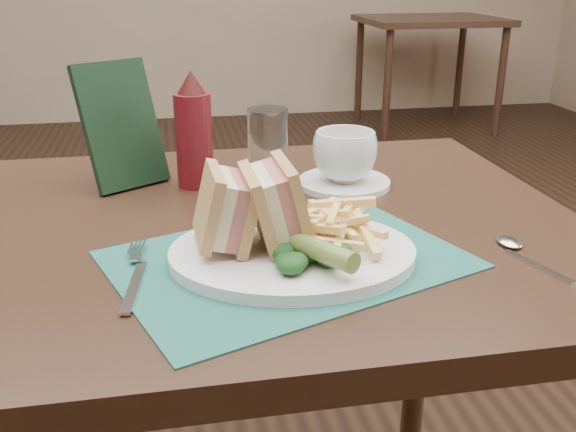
# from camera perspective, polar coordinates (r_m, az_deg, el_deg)

# --- Properties ---
(floor) EXTENTS (7.00, 7.00, 0.00)m
(floor) POSITION_cam_1_polar(r_m,az_deg,el_deg) (1.73, -4.39, -17.50)
(floor) COLOR black
(floor) RESTS_ON ground
(wall_back) EXTENTS (6.00, 0.00, 6.00)m
(wall_back) POSITION_cam_1_polar(r_m,az_deg,el_deg) (4.96, -8.98, 8.65)
(wall_back) COLOR tan
(wall_back) RESTS_ON ground
(table_main) EXTENTS (0.90, 0.75, 0.75)m
(table_main) POSITION_cam_1_polar(r_m,az_deg,el_deg) (1.11, -1.90, -18.55)
(table_main) COLOR black
(table_main) RESTS_ON ground
(table_bg_right) EXTENTS (0.90, 0.75, 0.75)m
(table_bg_right) POSITION_cam_1_polar(r_m,az_deg,el_deg) (4.64, 12.21, 12.26)
(table_bg_right) COLOR black
(table_bg_right) RESTS_ON ground
(placemat) EXTENTS (0.48, 0.41, 0.00)m
(placemat) POSITION_cam_1_polar(r_m,az_deg,el_deg) (0.79, -0.07, -3.87)
(placemat) COLOR #1C5B4E
(placemat) RESTS_ON table_main
(plate) EXTENTS (0.32, 0.27, 0.01)m
(plate) POSITION_cam_1_polar(r_m,az_deg,el_deg) (0.78, 0.40, -3.35)
(plate) COLOR white
(plate) RESTS_ON placemat
(sandwich_half_a) EXTENTS (0.08, 0.10, 0.10)m
(sandwich_half_a) POSITION_cam_1_polar(r_m,az_deg,el_deg) (0.77, -7.06, 0.57)
(sandwich_half_a) COLOR tan
(sandwich_half_a) RESTS_ON plate
(sandwich_half_b) EXTENTS (0.08, 0.11, 0.11)m
(sandwich_half_b) POSITION_cam_1_polar(r_m,az_deg,el_deg) (0.77, -2.60, 0.99)
(sandwich_half_b) COLOR tan
(sandwich_half_b) RESTS_ON plate
(kale_garnish) EXTENTS (0.11, 0.08, 0.03)m
(kale_garnish) POSITION_cam_1_polar(r_m,az_deg,el_deg) (0.73, 2.11, -3.41)
(kale_garnish) COLOR #153B19
(kale_garnish) RESTS_ON plate
(pickle_spear) EXTENTS (0.08, 0.12, 0.03)m
(pickle_spear) POSITION_cam_1_polar(r_m,az_deg,el_deg) (0.73, 2.33, -2.88)
(pickle_spear) COLOR #59732B
(pickle_spear) RESTS_ON plate
(fries_pile) EXTENTS (0.18, 0.20, 0.05)m
(fries_pile) POSITION_cam_1_polar(r_m,az_deg,el_deg) (0.79, 4.72, -0.48)
(fries_pile) COLOR #F7D27B
(fries_pile) RESTS_ON plate
(fork) EXTENTS (0.05, 0.17, 0.01)m
(fork) POSITION_cam_1_polar(r_m,az_deg,el_deg) (0.76, -13.46, -4.82)
(fork) COLOR silver
(fork) RESTS_ON placemat
(spoon) EXTENTS (0.08, 0.15, 0.01)m
(spoon) POSITION_cam_1_polar(r_m,az_deg,el_deg) (0.84, 20.53, -3.30)
(spoon) COLOR silver
(spoon) RESTS_ON table_main
(saucer) EXTENTS (0.19, 0.19, 0.01)m
(saucer) POSITION_cam_1_polar(r_m,az_deg,el_deg) (1.05, 4.99, 2.97)
(saucer) COLOR white
(saucer) RESTS_ON table_main
(coffee_cup) EXTENTS (0.14, 0.14, 0.08)m
(coffee_cup) POSITION_cam_1_polar(r_m,az_deg,el_deg) (1.04, 5.07, 5.35)
(coffee_cup) COLOR white
(coffee_cup) RESTS_ON saucer
(drinking_glass) EXTENTS (0.07, 0.07, 0.13)m
(drinking_glass) POSITION_cam_1_polar(r_m,az_deg,el_deg) (1.01, -1.79, 5.89)
(drinking_glass) COLOR silver
(drinking_glass) RESTS_ON table_main
(ketchup_bottle) EXTENTS (0.08, 0.08, 0.19)m
(ketchup_bottle) POSITION_cam_1_polar(r_m,az_deg,el_deg) (1.04, -8.40, 7.61)
(ketchup_bottle) COLOR #590F16
(ketchup_bottle) RESTS_ON table_main
(check_presenter) EXTENTS (0.14, 0.13, 0.20)m
(check_presenter) POSITION_cam_1_polar(r_m,az_deg,el_deg) (1.06, -14.62, 7.82)
(check_presenter) COLOR black
(check_presenter) RESTS_ON table_main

